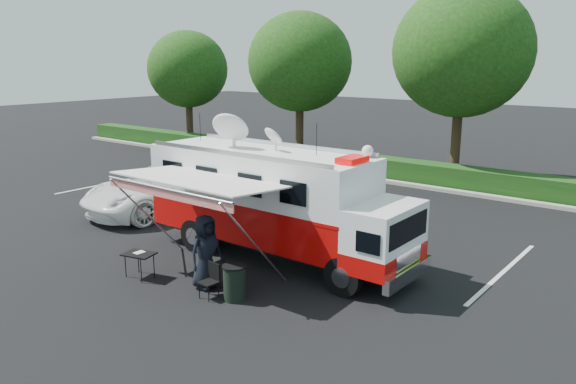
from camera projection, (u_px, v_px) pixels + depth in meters
name	position (u px, v px, depth m)	size (l,w,h in m)	color
ground_plane	(277.00, 259.00, 16.28)	(120.00, 120.00, 0.00)	black
back_border	(485.00, 74.00, 24.29)	(60.00, 6.14, 8.87)	#9E998E
stall_lines	(322.00, 231.00, 18.87)	(24.12, 5.50, 0.01)	silver
command_truck	(275.00, 201.00, 15.92)	(8.30, 2.29, 3.99)	black
awning	(194.00, 183.00, 14.35)	(4.53, 2.36, 2.74)	silver
white_suv	(168.00, 211.00, 21.41)	(2.95, 6.41, 1.78)	white
person	(207.00, 287.00, 14.26)	(0.93, 0.61, 1.91)	black
folding_table	(139.00, 255.00, 14.74)	(0.92, 0.75, 0.69)	black
folding_chair	(211.00, 278.00, 13.58)	(0.43, 0.45, 0.85)	black
trash_bin	(235.00, 282.00, 13.44)	(0.58, 0.58, 0.87)	black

